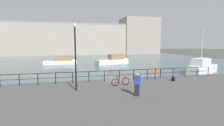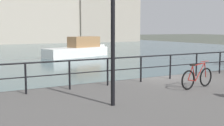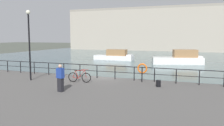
{
  "view_description": "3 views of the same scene",
  "coord_description": "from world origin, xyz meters",
  "px_view_note": "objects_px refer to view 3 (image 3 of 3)",
  "views": [
    {
      "loc": [
        -4.72,
        -16.76,
        4.87
      ],
      "look_at": [
        -0.01,
        3.19,
        2.42
      ],
      "focal_mm": 26.31,
      "sensor_mm": 36.0,
      "label": 1
    },
    {
      "loc": [
        -8.59,
        -10.63,
        3.27
      ],
      "look_at": [
        -1.07,
        2.88,
        1.45
      ],
      "focal_mm": 47.0,
      "sensor_mm": 36.0,
      "label": 2
    },
    {
      "loc": [
        7.7,
        -17.93,
        4.47
      ],
      "look_at": [
        0.01,
        2.23,
        1.99
      ],
      "focal_mm": 37.66,
      "sensor_mm": 36.0,
      "label": 3
    }
  ],
  "objects_px": {
    "parked_bicycle": "(79,77)",
    "mooring_bollard": "(158,83)",
    "moored_green_narrowboat": "(115,56)",
    "quay_lamp_post": "(29,37)",
    "harbor_building": "(199,28)",
    "moored_red_daysailer": "(180,59)",
    "standing_person": "(60,78)",
    "life_ring_stand": "(142,69)"
  },
  "relations": [
    {
      "from": "parked_bicycle",
      "to": "quay_lamp_post",
      "type": "bearing_deg",
      "value": -179.1
    },
    {
      "from": "parked_bicycle",
      "to": "quay_lamp_post",
      "type": "height_order",
      "value": "quay_lamp_post"
    },
    {
      "from": "parked_bicycle",
      "to": "standing_person",
      "type": "height_order",
      "value": "standing_person"
    },
    {
      "from": "mooring_bollard",
      "to": "quay_lamp_post",
      "type": "relative_size",
      "value": 0.08
    },
    {
      "from": "moored_red_daysailer",
      "to": "quay_lamp_post",
      "type": "bearing_deg",
      "value": -127.4
    },
    {
      "from": "parked_bicycle",
      "to": "life_ring_stand",
      "type": "relative_size",
      "value": 1.26
    },
    {
      "from": "moored_red_daysailer",
      "to": "mooring_bollard",
      "type": "bearing_deg",
      "value": -105.55
    },
    {
      "from": "life_ring_stand",
      "to": "moored_red_daysailer",
      "type": "bearing_deg",
      "value": 87.82
    },
    {
      "from": "quay_lamp_post",
      "to": "standing_person",
      "type": "bearing_deg",
      "value": -29.41
    },
    {
      "from": "moored_green_narrowboat",
      "to": "parked_bicycle",
      "type": "xyz_separation_m",
      "value": [
        6.81,
        -26.13,
        0.7
      ]
    },
    {
      "from": "moored_red_daysailer",
      "to": "standing_person",
      "type": "height_order",
      "value": "standing_person"
    },
    {
      "from": "moored_red_daysailer",
      "to": "mooring_bollard",
      "type": "distance_m",
      "value": 23.19
    },
    {
      "from": "harbor_building",
      "to": "moored_green_narrowboat",
      "type": "distance_m",
      "value": 37.58
    },
    {
      "from": "moored_red_daysailer",
      "to": "mooring_bollard",
      "type": "xyz_separation_m",
      "value": [
        0.57,
        -23.18,
        0.41
      ]
    },
    {
      "from": "moored_green_narrowboat",
      "to": "quay_lamp_post",
      "type": "relative_size",
      "value": 1.41
    },
    {
      "from": "moored_green_narrowboat",
      "to": "quay_lamp_post",
      "type": "distance_m",
      "value": 27.16
    },
    {
      "from": "parked_bicycle",
      "to": "mooring_bollard",
      "type": "height_order",
      "value": "parked_bicycle"
    },
    {
      "from": "moored_red_daysailer",
      "to": "parked_bicycle",
      "type": "height_order",
      "value": "moored_red_daysailer"
    },
    {
      "from": "quay_lamp_post",
      "to": "mooring_bollard",
      "type": "bearing_deg",
      "value": 6.87
    },
    {
      "from": "moored_green_narrowboat",
      "to": "life_ring_stand",
      "type": "relative_size",
      "value": 5.41
    },
    {
      "from": "parked_bicycle",
      "to": "mooring_bollard",
      "type": "relative_size",
      "value": 4.0
    },
    {
      "from": "life_ring_stand",
      "to": "quay_lamp_post",
      "type": "relative_size",
      "value": 0.26
    },
    {
      "from": "harbor_building",
      "to": "moored_red_daysailer",
      "type": "height_order",
      "value": "harbor_building"
    },
    {
      "from": "moored_green_narrowboat",
      "to": "life_ring_stand",
      "type": "distance_m",
      "value": 26.85
    },
    {
      "from": "harbor_building",
      "to": "standing_person",
      "type": "bearing_deg",
      "value": -96.24
    },
    {
      "from": "harbor_building",
      "to": "moored_red_daysailer",
      "type": "relative_size",
      "value": 8.29
    },
    {
      "from": "moored_red_daysailer",
      "to": "standing_person",
      "type": "relative_size",
      "value": 4.87
    },
    {
      "from": "moored_green_narrowboat",
      "to": "standing_person",
      "type": "distance_m",
      "value": 30.06
    },
    {
      "from": "mooring_bollard",
      "to": "standing_person",
      "type": "height_order",
      "value": "standing_person"
    },
    {
      "from": "harbor_building",
      "to": "parked_bicycle",
      "type": "relative_size",
      "value": 38.76
    },
    {
      "from": "moored_red_daysailer",
      "to": "harbor_building",
      "type": "bearing_deg",
      "value": 69.7
    },
    {
      "from": "parked_bicycle",
      "to": "moored_red_daysailer",
      "type": "bearing_deg",
      "value": 69.63
    },
    {
      "from": "harbor_building",
      "to": "parked_bicycle",
      "type": "distance_m",
      "value": 61.12
    },
    {
      "from": "moored_red_daysailer",
      "to": "moored_green_narrowboat",
      "type": "xyz_separation_m",
      "value": [
        -11.95,
        2.42,
        -0.12
      ]
    },
    {
      "from": "moored_green_narrowboat",
      "to": "quay_lamp_post",
      "type": "height_order",
      "value": "quay_lamp_post"
    },
    {
      "from": "life_ring_stand",
      "to": "moored_green_narrowboat",
      "type": "bearing_deg",
      "value": 114.49
    },
    {
      "from": "moored_green_narrowboat",
      "to": "parked_bicycle",
      "type": "bearing_deg",
      "value": -74.01
    },
    {
      "from": "parked_bicycle",
      "to": "mooring_bollard",
      "type": "distance_m",
      "value": 5.74
    },
    {
      "from": "harbor_building",
      "to": "parked_bicycle",
      "type": "height_order",
      "value": "harbor_building"
    },
    {
      "from": "moored_red_daysailer",
      "to": "standing_person",
      "type": "xyz_separation_m",
      "value": [
        -4.79,
        -26.76,
        1.05
      ]
    },
    {
      "from": "harbor_building",
      "to": "quay_lamp_post",
      "type": "relative_size",
      "value": 12.77
    },
    {
      "from": "harbor_building",
      "to": "quay_lamp_post",
      "type": "distance_m",
      "value": 62.14
    }
  ]
}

